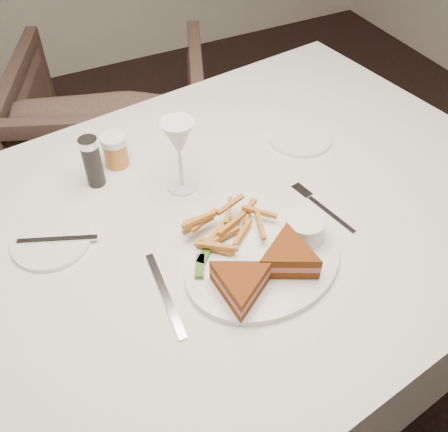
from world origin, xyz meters
TOP-DOWN VIEW (x-y plane):
  - table at (0.39, 0.36)m, footprint 1.59×1.17m
  - chair_far at (0.42, 1.33)m, footprint 0.89×0.87m
  - table_setting at (0.39, 0.30)m, footprint 0.80×0.60m

SIDE VIEW (x-z plane):
  - chair_far at x=0.42m, z-range 0.00..0.72m
  - table at x=0.39m, z-range 0.00..0.75m
  - table_setting at x=0.39m, z-range 0.70..0.88m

